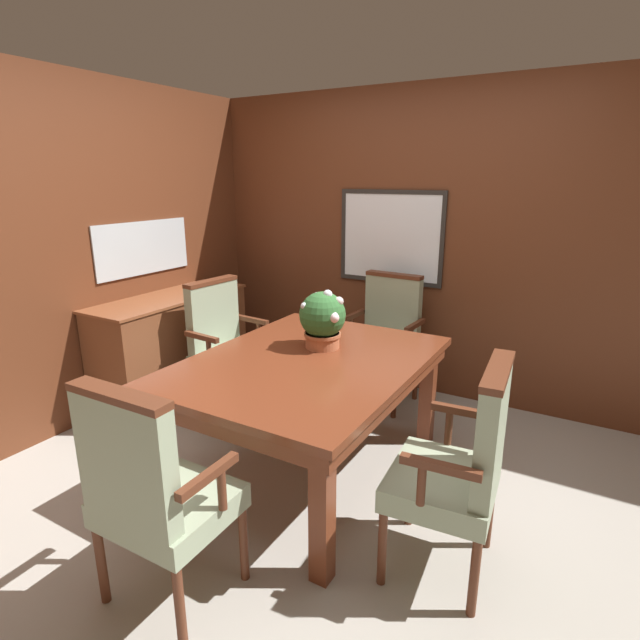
# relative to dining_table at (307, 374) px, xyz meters

# --- Properties ---
(ground_plane) EXTENTS (14.00, 14.00, 0.00)m
(ground_plane) POSITION_rel_dining_table_xyz_m (0.03, -0.14, -0.64)
(ground_plane) COLOR #A39E93
(wall_back) EXTENTS (7.20, 0.08, 2.45)m
(wall_back) POSITION_rel_dining_table_xyz_m (0.03, 1.58, 0.58)
(wall_back) COLOR #5B2D19
(wall_back) RESTS_ON ground_plane
(wall_left) EXTENTS (0.08, 7.20, 2.45)m
(wall_left) POSITION_rel_dining_table_xyz_m (-1.80, -0.14, 0.58)
(wall_left) COLOR #5B2D19
(wall_left) RESTS_ON ground_plane
(dining_table) EXTENTS (1.23, 1.64, 0.74)m
(dining_table) POSITION_rel_dining_table_xyz_m (0.00, 0.00, 0.00)
(dining_table) COLOR maroon
(dining_table) RESTS_ON ground_plane
(chair_head_near) EXTENTS (0.57, 0.47, 1.03)m
(chair_head_near) POSITION_rel_dining_table_xyz_m (-0.01, -1.16, -0.08)
(chair_head_near) COLOR #562B19
(chair_head_near) RESTS_ON ground_plane
(chair_head_far) EXTENTS (0.58, 0.49, 1.03)m
(chair_head_far) POSITION_rel_dining_table_xyz_m (-0.01, 1.22, -0.08)
(chair_head_far) COLOR #562B19
(chair_head_far) RESTS_ON ground_plane
(chair_right_near) EXTENTS (0.50, 0.58, 1.03)m
(chair_right_near) POSITION_rel_dining_table_xyz_m (1.01, -0.36, -0.08)
(chair_right_near) COLOR #562B19
(chair_right_near) RESTS_ON ground_plane
(chair_left_far) EXTENTS (0.50, 0.58, 1.03)m
(chair_left_far) POSITION_rel_dining_table_xyz_m (-0.98, 0.40, -0.08)
(chair_left_far) COLOR #562B19
(chair_left_far) RESTS_ON ground_plane
(potted_plant) EXTENTS (0.29, 0.29, 0.37)m
(potted_plant) POSITION_rel_dining_table_xyz_m (-0.03, 0.23, 0.28)
(potted_plant) COLOR #B2603D
(potted_plant) RESTS_ON dining_table
(sideboard_cabinet) EXTENTS (0.50, 1.32, 0.85)m
(sideboard_cabinet) POSITION_rel_dining_table_xyz_m (-1.52, 0.39, -0.22)
(sideboard_cabinet) COLOR brown
(sideboard_cabinet) RESTS_ON ground_plane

